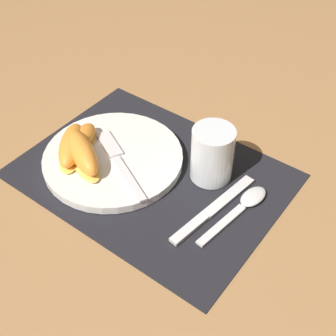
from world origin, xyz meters
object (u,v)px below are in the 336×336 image
at_px(citrus_wedge_2, 82,153).
at_px(fork, 117,160).
at_px(knife, 212,210).
at_px(spoon, 245,204).
at_px(juice_glass, 212,157).
at_px(citrus_wedge_1, 72,146).
at_px(citrus_wedge_0, 81,140).
at_px(plate, 113,158).

bearing_deg(citrus_wedge_2, fork, 38.39).
relative_size(knife, spoon, 1.18).
distance_m(juice_glass, citrus_wedge_1, 0.26).
bearing_deg(citrus_wedge_2, spoon, 18.65).
xyz_separation_m(knife, citrus_wedge_1, (-0.28, -0.05, 0.03)).
bearing_deg(citrus_wedge_2, citrus_wedge_0, 137.94).
bearing_deg(citrus_wedge_2, knife, 11.86).
distance_m(knife, citrus_wedge_0, 0.29).
height_order(citrus_wedge_1, citrus_wedge_2, citrus_wedge_2).
relative_size(plate, spoon, 1.52).
bearing_deg(fork, plate, 159.89).
bearing_deg(fork, citrus_wedge_1, -157.25).
height_order(spoon, citrus_wedge_1, citrus_wedge_1).
xyz_separation_m(plate, spoon, (0.26, 0.05, -0.00)).
bearing_deg(plate, citrus_wedge_2, -125.28).
bearing_deg(juice_glass, citrus_wedge_1, -152.41).
bearing_deg(spoon, knife, -130.84).
relative_size(juice_glass, citrus_wedge_1, 0.82).
height_order(juice_glass, spoon, juice_glass).
height_order(plate, citrus_wedge_1, citrus_wedge_1).
height_order(plate, fork, fork).
bearing_deg(citrus_wedge_1, juice_glass, 27.59).
distance_m(citrus_wedge_0, citrus_wedge_2, 0.05).
bearing_deg(citrus_wedge_2, plate, 54.72).
bearing_deg(juice_glass, citrus_wedge_0, -157.77).
height_order(plate, spoon, plate).
bearing_deg(citrus_wedge_0, spoon, 11.72).
bearing_deg(citrus_wedge_2, citrus_wedge_1, 172.00).
xyz_separation_m(juice_glass, citrus_wedge_2, (-0.20, -0.13, -0.01)).
relative_size(plate, fork, 1.41).
height_order(spoon, citrus_wedge_0, citrus_wedge_0).
relative_size(knife, citrus_wedge_0, 1.97).
distance_m(knife, fork, 0.20).
height_order(plate, knife, plate).
bearing_deg(juice_glass, fork, -149.96).
distance_m(fork, citrus_wedge_2, 0.07).
distance_m(plate, juice_glass, 0.19).
relative_size(fork, citrus_wedge_1, 1.48).
distance_m(plate, citrus_wedge_2, 0.06).
xyz_separation_m(plate, fork, (0.02, -0.01, 0.01)).
distance_m(spoon, citrus_wedge_0, 0.33).
relative_size(citrus_wedge_0, citrus_wedge_2, 0.74).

